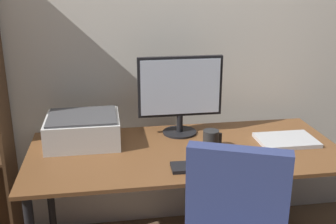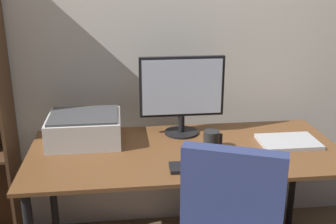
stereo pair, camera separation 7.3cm
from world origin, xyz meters
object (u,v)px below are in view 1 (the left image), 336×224
Objects in this scene: desk at (185,162)px; laptop at (286,140)px; keyboard at (201,166)px; coffee_mug at (211,139)px; mouse at (248,163)px; printer at (83,129)px; monitor at (180,91)px.

desk is 0.59m from laptop.
coffee_mug reaches higher than keyboard.
keyboard is 2.84× the size of coffee_mug.
mouse is 0.24× the size of printer.
keyboard is 0.91× the size of laptop.
laptop is 0.80× the size of printer.
keyboard is (0.03, -0.23, 0.09)m from desk.
printer is (-0.68, 0.19, 0.03)m from coffee_mug.
desk is 16.45× the size of coffee_mug.
printer is at bearing 146.03° from keyboard.
laptop is (0.58, 0.01, 0.09)m from desk.
keyboard is 0.23m from mouse.
desk is 0.37m from mouse.
keyboard is at bearing -83.09° from desk.
printer is at bearing 171.93° from laptop.
mouse reaches higher than keyboard.
laptop reaches higher than keyboard.
laptop is (0.44, 0.02, -0.04)m from coffee_mug.
desk is at bearing -18.17° from printer.
mouse is 0.30× the size of laptop.
desk is 0.19m from coffee_mug.
keyboard is at bearing -35.77° from printer.
printer is (-1.13, 0.17, 0.07)m from laptop.
monitor is 0.35m from coffee_mug.
mouse is (0.23, -0.02, 0.01)m from keyboard.
printer reaches higher than coffee_mug.
printer reaches higher than mouse.
laptop is at bearing 25.80° from keyboard.
printer is at bearing -174.08° from monitor.
coffee_mug is 0.71m from printer.
laptop is at bearing -8.48° from printer.
mouse is 0.41m from laptop.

